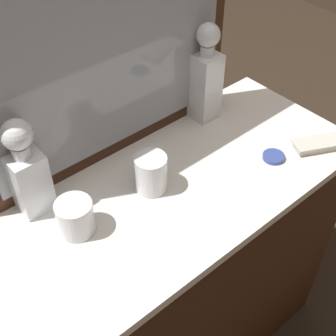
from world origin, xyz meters
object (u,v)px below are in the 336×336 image
object	(u,v)px
crystal_decanter_front	(205,82)
porcelain_dish	(274,157)
crystal_tumbler_front	(76,218)
silver_brush_center	(320,144)
crystal_decanter_far_right	(28,175)
crystal_tumbler_right	(151,174)

from	to	relation	value
crystal_decanter_front	porcelain_dish	bearing A→B (deg)	-88.31
crystal_tumbler_front	silver_brush_center	distance (m)	0.72
crystal_decanter_front	porcelain_dish	xyz separation A→B (m)	(0.01, -0.27, -0.12)
crystal_decanter_front	porcelain_dish	distance (m)	0.30
crystal_tumbler_front	silver_brush_center	xyz separation A→B (m)	(0.69, -0.19, -0.03)
crystal_decanter_far_right	crystal_tumbler_right	xyz separation A→B (m)	(0.26, -0.14, -0.06)
crystal_decanter_far_right	crystal_tumbler_front	distance (m)	0.15
crystal_tumbler_front	silver_brush_center	size ratio (longest dim) A/B	0.53
porcelain_dish	crystal_tumbler_front	bearing A→B (deg)	165.87
crystal_decanter_far_right	crystal_tumbler_right	size ratio (longest dim) A/B	2.56
porcelain_dish	crystal_decanter_front	bearing A→B (deg)	91.69
crystal_tumbler_front	porcelain_dish	xyz separation A→B (m)	(0.55, -0.14, -0.03)
crystal_decanter_front	silver_brush_center	bearing A→B (deg)	-66.17
crystal_tumbler_right	porcelain_dish	world-z (taller)	crystal_tumbler_right
crystal_decanter_front	crystal_tumbler_front	distance (m)	0.57
crystal_decanter_far_right	porcelain_dish	size ratio (longest dim) A/B	4.29
crystal_tumbler_front	crystal_decanter_far_right	bearing A→B (deg)	105.01
silver_brush_center	crystal_tumbler_front	bearing A→B (deg)	164.21
crystal_decanter_far_right	crystal_tumbler_front	world-z (taller)	crystal_decanter_far_right
crystal_decanter_front	crystal_decanter_far_right	bearing A→B (deg)	179.94
crystal_decanter_front	crystal_tumbler_front	bearing A→B (deg)	-166.20
crystal_decanter_far_right	porcelain_dish	world-z (taller)	crystal_decanter_far_right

